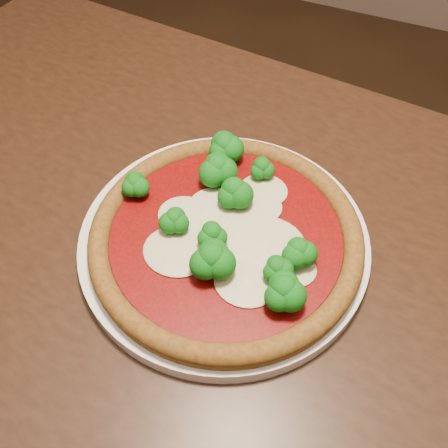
% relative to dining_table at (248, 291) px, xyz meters
% --- Properties ---
extents(floor, '(4.00, 4.00, 0.00)m').
position_rel_dining_table_xyz_m(floor, '(-0.08, -0.03, -0.65)').
color(floor, black).
rests_on(floor, ground).
extents(dining_table, '(1.38, 0.85, 0.75)m').
position_rel_dining_table_xyz_m(dining_table, '(0.00, 0.00, 0.00)').
color(dining_table, black).
rests_on(dining_table, floor).
extents(plate, '(0.34, 0.34, 0.02)m').
position_rel_dining_table_xyz_m(plate, '(-0.03, -0.01, 0.11)').
color(plate, white).
rests_on(plate, dining_table).
extents(pizza, '(0.31, 0.31, 0.06)m').
position_rel_dining_table_xyz_m(pizza, '(-0.02, -0.01, 0.13)').
color(pizza, brown).
rests_on(pizza, plate).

